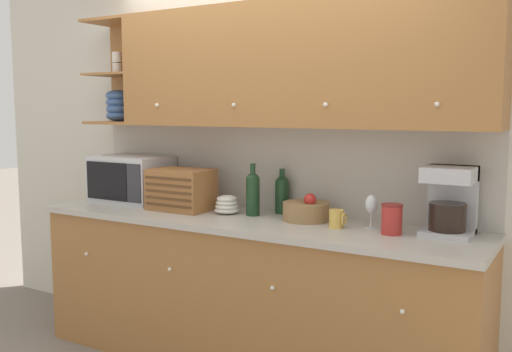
{
  "coord_description": "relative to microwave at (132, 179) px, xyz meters",
  "views": [
    {
      "loc": [
        1.82,
        -3.29,
        1.63
      ],
      "look_at": [
        0.0,
        -0.23,
        1.21
      ],
      "focal_mm": 40.0,
      "sensor_mm": 36.0,
      "label": 1
    }
  ],
  "objects": [
    {
      "name": "coffee_maker",
      "position": [
        2.24,
        0.05,
        0.02
      ],
      "size": [
        0.26,
        0.26,
        0.37
      ],
      "color": "#B7B7BC",
      "rests_on": "counter_unit"
    },
    {
      "name": "storage_canister",
      "position": [
        1.97,
        -0.11,
        -0.08
      ],
      "size": [
        0.12,
        0.12,
        0.16
      ],
      "color": "#B22D28",
      "rests_on": "counter_unit"
    },
    {
      "name": "mug",
      "position": [
        1.65,
        -0.1,
        -0.11
      ],
      "size": [
        0.09,
        0.08,
        0.11
      ],
      "color": "gold",
      "rests_on": "counter_unit"
    },
    {
      "name": "bowl_stack_on_counter",
      "position": [
        0.87,
        -0.05,
        -0.11
      ],
      "size": [
        0.16,
        0.16,
        0.12
      ],
      "color": "silver",
      "rests_on": "counter_unit"
    },
    {
      "name": "ground_plane",
      "position": [
        1.06,
        0.21,
        -1.13
      ],
      "size": [
        24.0,
        24.0,
        0.0
      ],
      "primitive_type": "plane",
      "color": "slate"
    },
    {
      "name": "fruit_basket",
      "position": [
        1.41,
        0.0,
        -0.11
      ],
      "size": [
        0.28,
        0.28,
        0.17
      ],
      "color": "#937047",
      "rests_on": "counter_unit"
    },
    {
      "name": "microwave",
      "position": [
        0.0,
        0.0,
        0.0
      ],
      "size": [
        0.54,
        0.38,
        0.33
      ],
      "color": "silver",
      "rests_on": "counter_unit"
    },
    {
      "name": "wine_bottle",
      "position": [
        1.04,
        -0.02,
        -0.02
      ],
      "size": [
        0.09,
        0.09,
        0.33
      ],
      "color": "#19381E",
      "rests_on": "counter_unit"
    },
    {
      "name": "counter_unit",
      "position": [
        1.06,
        -0.11,
        -0.65
      ],
      "size": [
        2.88,
        0.68,
        0.96
      ],
      "color": "#A36B38",
      "rests_on": "ground_plane"
    },
    {
      "name": "second_wine_bottle",
      "position": [
        1.17,
        0.14,
        -0.03
      ],
      "size": [
        0.09,
        0.09,
        0.29
      ],
      "color": "#19381E",
      "rests_on": "counter_unit"
    },
    {
      "name": "backsplash_panel",
      "position": [
        1.06,
        0.21,
        0.11
      ],
      "size": [
        2.86,
        0.01,
        0.56
      ],
      "color": "#B7B2A8",
      "rests_on": "counter_unit"
    },
    {
      "name": "wall_back",
      "position": [
        1.06,
        0.24,
        0.17
      ],
      "size": [
        5.26,
        0.06,
        2.6
      ],
      "color": "beige",
      "rests_on": "ground_plane"
    },
    {
      "name": "upper_cabinets",
      "position": [
        1.22,
        0.05,
        0.77
      ],
      "size": [
        2.86,
        0.35,
        0.75
      ],
      "color": "#A36B38",
      "rests_on": "backsplash_panel"
    },
    {
      "name": "bread_box",
      "position": [
        0.53,
        -0.09,
        -0.03
      ],
      "size": [
        0.41,
        0.28,
        0.27
      ],
      "color": "#996033",
      "rests_on": "counter_unit"
    },
    {
      "name": "wine_glass",
      "position": [
        1.82,
        -0.01,
        -0.04
      ],
      "size": [
        0.07,
        0.07,
        0.19
      ],
      "color": "silver",
      "rests_on": "counter_unit"
    }
  ]
}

